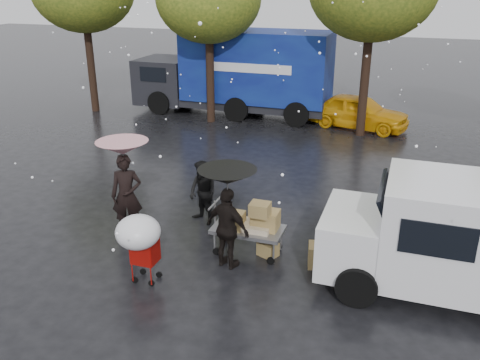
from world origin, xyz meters
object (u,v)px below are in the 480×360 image
(vendor_cart, at_px, (252,223))
(white_van, at_px, (470,239))
(person_black, at_px, (228,229))
(blue_truck, at_px, (238,73))
(person_pink, at_px, (127,195))
(shopping_cart, at_px, (139,235))
(yellow_taxi, at_px, (358,112))

(vendor_cart, relative_size, white_van, 0.31)
(person_black, distance_m, blue_truck, 12.46)
(person_pink, relative_size, shopping_cart, 1.30)
(yellow_taxi, bearing_deg, white_van, -150.67)
(person_pink, xyz_separation_m, shopping_cart, (1.33, -1.78, 0.11))
(person_pink, relative_size, vendor_cart, 1.25)
(person_pink, xyz_separation_m, person_black, (2.65, -0.62, -0.09))
(person_pink, xyz_separation_m, blue_truck, (-1.22, 11.19, 0.81))
(person_black, xyz_separation_m, yellow_taxi, (1.26, 11.22, -0.20))
(white_van, distance_m, yellow_taxi, 11.22)
(person_pink, distance_m, person_black, 2.72)
(blue_truck, bearing_deg, yellow_taxi, -6.50)
(person_black, bearing_deg, vendor_cart, -95.45)
(shopping_cart, distance_m, yellow_taxi, 12.65)
(person_pink, relative_size, blue_truck, 0.23)
(shopping_cart, bearing_deg, blue_truck, 101.11)
(person_black, xyz_separation_m, white_van, (4.44, 0.47, 0.30))
(person_pink, xyz_separation_m, yellow_taxi, (3.91, 10.60, -0.29))
(person_black, distance_m, white_van, 4.48)
(vendor_cart, distance_m, white_van, 4.18)
(person_black, height_order, vendor_cart, person_black)
(vendor_cart, height_order, yellow_taxi, yellow_taxi)
(person_pink, distance_m, blue_truck, 11.28)
(person_black, relative_size, blue_truck, 0.21)
(vendor_cart, relative_size, blue_truck, 0.18)
(yellow_taxi, bearing_deg, shopping_cart, -178.96)
(vendor_cart, bearing_deg, person_pink, -179.24)
(blue_truck, bearing_deg, person_pink, -83.78)
(white_van, xyz_separation_m, blue_truck, (-8.31, 11.33, 0.60))
(person_black, height_order, yellow_taxi, person_black)
(blue_truck, bearing_deg, vendor_cart, -69.53)
(vendor_cart, bearing_deg, person_black, -113.80)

